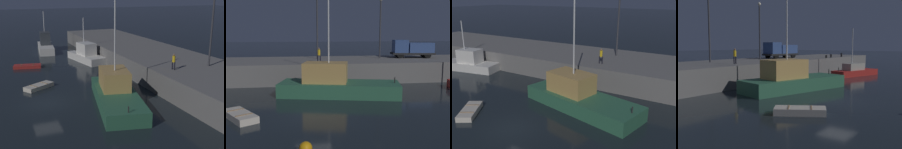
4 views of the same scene
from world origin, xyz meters
TOP-DOWN VIEW (x-y plane):
  - ground_plane at (0.00, 0.00)m, footprint 320.00×320.00m
  - pier_quay at (0.00, 15.71)m, footprint 65.84×10.12m
  - fishing_boat_blue at (2.36, 5.96)m, footprint 11.11×5.86m
  - dinghy_red_small at (-4.78, 0.14)m, footprint 2.78×3.39m
  - mooring_buoy_near at (-0.69, -5.74)m, footprint 0.62×0.62m
  - lamp_post_west at (1.57, 17.11)m, footprint 0.44×0.44m
  - lamp_post_east at (9.74, 16.81)m, footprint 0.44×0.44m
  - utility_truck at (14.14, 16.71)m, footprint 5.78×2.90m
  - dockworker at (1.41, 12.75)m, footprint 0.43×0.35m

SIDE VIEW (x-z plane):
  - ground_plane at x=0.00m, z-range 0.00..0.00m
  - dinghy_red_small at x=-4.78m, z-range -0.02..0.46m
  - mooring_buoy_near at x=-0.69m, z-range 0.00..0.62m
  - fishing_boat_blue at x=2.36m, z-range -3.75..5.78m
  - pier_quay at x=0.00m, z-range 0.00..2.29m
  - dockworker at x=1.41m, z-range 2.40..4.05m
  - utility_truck at x=14.14m, z-range 2.35..4.72m
  - lamp_post_east at x=9.74m, z-range 2.95..10.71m
  - lamp_post_west at x=1.57m, z-range 2.95..10.73m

